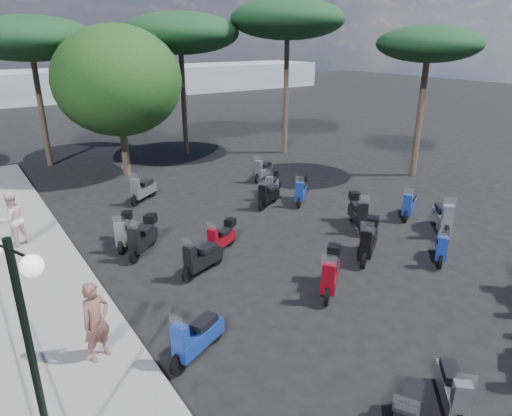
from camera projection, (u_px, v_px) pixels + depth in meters
ground at (325, 288)px, 12.24m from camera, size 120.00×120.00×0.00m
sidewalk at (43, 310)px, 11.14m from camera, size 3.00×30.00×0.15m
lamp_post_1 at (31, 354)px, 6.05m from camera, size 0.62×1.09×3.93m
woman at (96, 321)px, 9.12m from camera, size 0.73×0.61×1.71m
pedestrian_far at (12, 219)px, 14.14m from camera, size 1.02×0.91×1.74m
scooter_2 at (196, 338)px, 9.44m from camera, size 1.61×0.91×1.38m
scooter_3 at (143, 238)px, 14.03m from camera, size 1.37×1.35×1.40m
scooter_4 at (124, 232)px, 14.56m from camera, size 0.98×1.44×1.28m
scooter_7 at (452, 391)px, 8.10m from camera, size 1.18×1.23×1.28m
scooter_8 at (202, 259)px, 12.84m from camera, size 1.60×0.80×1.33m
scooter_9 at (222, 238)px, 14.19m from camera, size 1.38×0.87×1.20m
scooter_10 at (143, 190)px, 18.52m from camera, size 1.47×1.11×1.38m
scooter_13 at (368, 241)px, 13.73m from camera, size 1.60×1.20×1.46m
scooter_14 at (330, 274)px, 11.90m from camera, size 1.44×1.29×1.41m
scooter_15 at (272, 185)px, 19.11m from camera, size 1.29×1.21×1.28m
scooter_16 at (301, 191)px, 18.36m from camera, size 1.31×1.24×1.31m
scooter_20 at (441, 248)px, 13.59m from camera, size 1.31×0.98×1.22m
scooter_21 at (358, 213)px, 15.96m from camera, size 1.13×1.61×1.44m
scooter_22 at (268, 195)px, 18.00m from camera, size 1.48×0.92×1.30m
scooter_26 at (442, 218)px, 15.59m from camera, size 1.35×1.46×1.49m
scooter_27 at (409, 206)px, 16.89m from camera, size 1.49×0.94×1.31m
scooter_28 at (263, 171)px, 21.29m from camera, size 1.51×0.93×1.32m
broadleaf_tree at (118, 81)px, 20.80m from camera, size 5.86×5.86×6.92m
pine_0 at (180, 33)px, 23.93m from camera, size 6.23×6.23×7.58m
pine_1 at (288, 20)px, 23.94m from camera, size 6.07×6.07×8.25m
pine_2 at (30, 39)px, 21.69m from camera, size 6.11×6.11×7.32m
pine_3 at (429, 45)px, 20.08m from camera, size 4.60×4.60×6.83m
distant_hills at (29, 87)px, 46.62m from camera, size 70.00×8.00×3.00m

